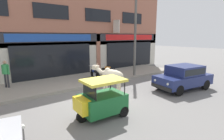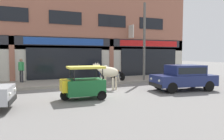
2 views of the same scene
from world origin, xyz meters
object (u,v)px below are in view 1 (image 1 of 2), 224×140
pedestrian (6,71)px  utility_pole (135,39)px  auto_rickshaw (101,101)px  cow (110,75)px  motorcycle_0 (95,73)px  motorcycle_1 (109,71)px  car_1 (184,76)px

pedestrian → utility_pole: (8.30, -2.25, 1.82)m
auto_rickshaw → pedestrian: 6.76m
cow → utility_pole: bearing=25.3°
motorcycle_0 → cow: bearing=-103.3°
cow → motorcycle_1: 3.33m
cow → utility_pole: 4.47m
car_1 → pedestrian: bearing=143.4°
motorcycle_0 → motorcycle_1: (1.28, 0.02, 0.00)m
car_1 → utility_pole: 4.57m
motorcycle_0 → pedestrian: bearing=166.3°
cow → motorcycle_1: cow is taller
motorcycle_0 → pedestrian: size_ratio=1.11×
motorcycle_0 → utility_pole: size_ratio=0.32×
car_1 → motorcycle_0: (-3.12, 4.97, -0.25)m
car_1 → auto_rickshaw: bearing=-179.8°
utility_pole → cow: bearing=-154.7°
car_1 → motorcycle_1: size_ratio=2.09×
motorcycle_1 → car_1: bearing=-69.7°
motorcycle_1 → utility_pole: bearing=-29.6°
motorcycle_0 → utility_pole: (3.00, -0.95, 2.42)m
auto_rickshaw → pedestrian: pedestrian is taller
auto_rickshaw → utility_pole: utility_pole is taller
cow → auto_rickshaw: cow is taller
cow → motorcycle_0: bearing=76.7°
cow → auto_rickshaw: bearing=-133.7°
motorcycle_1 → pedestrian: bearing=169.1°
car_1 → motorcycle_0: car_1 is taller
auto_rickshaw → cow: bearing=46.3°
motorcycle_0 → utility_pole: 3.97m
car_1 → pedestrian: (-8.42, 6.26, 0.34)m
car_1 → pedestrian: 10.50m
car_1 → utility_pole: size_ratio=0.67×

